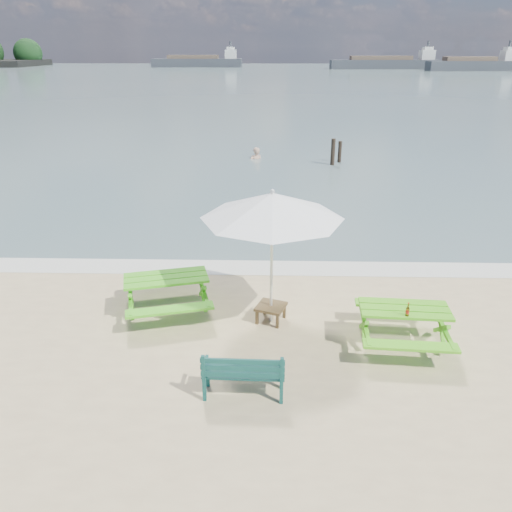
{
  "coord_description": "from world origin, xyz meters",
  "views": [
    {
      "loc": [
        0.14,
        -6.79,
        5.13
      ],
      "look_at": [
        -0.12,
        3.0,
        1.0
      ],
      "focal_mm": 35.0,
      "sensor_mm": 36.0,
      "label": 1
    }
  ],
  "objects_px": {
    "beer_bottle": "(407,312)",
    "swimmer": "(256,166)",
    "side_table": "(271,313)",
    "patio_umbrella": "(272,206)",
    "picnic_table_right": "(402,327)",
    "park_bench": "(244,381)",
    "picnic_table_left": "(167,295)"
  },
  "relations": [
    {
      "from": "picnic_table_left",
      "to": "park_bench",
      "type": "distance_m",
      "value": 3.15
    },
    {
      "from": "park_bench",
      "to": "beer_bottle",
      "type": "distance_m",
      "value": 3.13
    },
    {
      "from": "picnic_table_right",
      "to": "park_bench",
      "type": "xyz_separation_m",
      "value": [
        -2.85,
        -1.53,
        -0.12
      ]
    },
    {
      "from": "picnic_table_right",
      "to": "beer_bottle",
      "type": "height_order",
      "value": "beer_bottle"
    },
    {
      "from": "side_table",
      "to": "patio_umbrella",
      "type": "relative_size",
      "value": 0.2
    },
    {
      "from": "side_table",
      "to": "patio_umbrella",
      "type": "xyz_separation_m",
      "value": [
        0.0,
        -0.0,
        2.24
      ]
    },
    {
      "from": "picnic_table_right",
      "to": "patio_umbrella",
      "type": "xyz_separation_m",
      "value": [
        -2.42,
        0.79,
        2.06
      ]
    },
    {
      "from": "picnic_table_right",
      "to": "park_bench",
      "type": "distance_m",
      "value": 3.24
    },
    {
      "from": "park_bench",
      "to": "patio_umbrella",
      "type": "xyz_separation_m",
      "value": [
        0.43,
        2.32,
        2.18
      ]
    },
    {
      "from": "picnic_table_left",
      "to": "patio_umbrella",
      "type": "bearing_deg",
      "value": -8.65
    },
    {
      "from": "park_bench",
      "to": "side_table",
      "type": "height_order",
      "value": "park_bench"
    },
    {
      "from": "picnic_table_left",
      "to": "side_table",
      "type": "relative_size",
      "value": 3.25
    },
    {
      "from": "swimmer",
      "to": "patio_umbrella",
      "type": "bearing_deg",
      "value": -87.33
    },
    {
      "from": "beer_bottle",
      "to": "side_table",
      "type": "bearing_deg",
      "value": 155.68
    },
    {
      "from": "picnic_table_left",
      "to": "side_table",
      "type": "bearing_deg",
      "value": -8.65
    },
    {
      "from": "park_bench",
      "to": "patio_umbrella",
      "type": "height_order",
      "value": "patio_umbrella"
    },
    {
      "from": "patio_umbrella",
      "to": "side_table",
      "type": "bearing_deg",
      "value": 90.0
    },
    {
      "from": "park_bench",
      "to": "side_table",
      "type": "distance_m",
      "value": 2.36
    },
    {
      "from": "side_table",
      "to": "swimmer",
      "type": "height_order",
      "value": "swimmer"
    },
    {
      "from": "beer_bottle",
      "to": "swimmer",
      "type": "bearing_deg",
      "value": 100.47
    },
    {
      "from": "patio_umbrella",
      "to": "picnic_table_right",
      "type": "bearing_deg",
      "value": -18.06
    },
    {
      "from": "picnic_table_left",
      "to": "park_bench",
      "type": "relative_size",
      "value": 1.73
    },
    {
      "from": "side_table",
      "to": "picnic_table_right",
      "type": "bearing_deg",
      "value": -18.06
    },
    {
      "from": "park_bench",
      "to": "patio_umbrella",
      "type": "relative_size",
      "value": 0.38
    },
    {
      "from": "picnic_table_left",
      "to": "swimmer",
      "type": "distance_m",
      "value": 15.57
    },
    {
      "from": "beer_bottle",
      "to": "swimmer",
      "type": "xyz_separation_m",
      "value": [
        -3.12,
        16.89,
        -1.23
      ]
    },
    {
      "from": "patio_umbrella",
      "to": "park_bench",
      "type": "bearing_deg",
      "value": -100.55
    },
    {
      "from": "picnic_table_left",
      "to": "park_bench",
      "type": "height_order",
      "value": "picnic_table_left"
    },
    {
      "from": "park_bench",
      "to": "side_table",
      "type": "xyz_separation_m",
      "value": [
        0.43,
        2.32,
        -0.06
      ]
    },
    {
      "from": "swimmer",
      "to": "park_bench",
      "type": "bearing_deg",
      "value": -89.03
    },
    {
      "from": "park_bench",
      "to": "patio_umbrella",
      "type": "distance_m",
      "value": 3.21
    },
    {
      "from": "picnic_table_right",
      "to": "side_table",
      "type": "relative_size",
      "value": 2.74
    }
  ]
}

